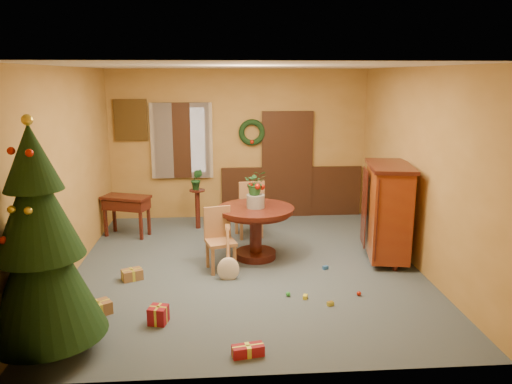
{
  "coord_description": "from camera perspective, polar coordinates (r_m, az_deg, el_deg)",
  "views": [
    {
      "loc": [
        -0.38,
        -6.95,
        2.79
      ],
      "look_at": [
        0.16,
        0.4,
        1.05
      ],
      "focal_mm": 35.0,
      "sensor_mm": 36.0,
      "label": 1
    }
  ],
  "objects": [
    {
      "name": "sideboard",
      "position": [
        7.82,
        14.82,
        -1.93
      ],
      "size": [
        0.8,
        1.25,
        1.49
      ],
      "color": "#5D140A",
      "rests_on": "floor"
    },
    {
      "name": "dining_table",
      "position": [
        7.68,
        -0.04,
        -3.53
      ],
      "size": [
        1.18,
        1.18,
        0.81
      ],
      "color": "black",
      "rests_on": "floor"
    },
    {
      "name": "plant_stand",
      "position": [
        9.25,
        -6.7,
        -1.41
      ],
      "size": [
        0.28,
        0.28,
        0.73
      ],
      "color": "black",
      "rests_on": "floor"
    },
    {
      "name": "gift_b",
      "position": [
        6.0,
        -11.1,
        -13.62
      ],
      "size": [
        0.24,
        0.24,
        0.2
      ],
      "color": "maroon",
      "rests_on": "floor"
    },
    {
      "name": "chair_near",
      "position": [
        7.31,
        -4.22,
        -5.09
      ],
      "size": [
        0.48,
        0.48,
        0.92
      ],
      "color": "#935D3A",
      "rests_on": "floor"
    },
    {
      "name": "stand_plant",
      "position": [
        9.15,
        -6.78,
        1.44
      ],
      "size": [
        0.24,
        0.2,
        0.39
      ],
      "primitive_type": "imported",
      "rotation": [
        0.0,
        0.0,
        -0.15
      ],
      "color": "#19471E",
      "rests_on": "plant_stand"
    },
    {
      "name": "guitar",
      "position": [
        6.95,
        -3.21,
        -7.16
      ],
      "size": [
        0.44,
        0.54,
        0.71
      ],
      "primitive_type": null,
      "rotation": [
        -0.49,
        0.0,
        -0.31
      ],
      "color": "beige",
      "rests_on": "floor"
    },
    {
      "name": "toy_c",
      "position": [
        6.53,
        5.65,
        -11.84
      ],
      "size": [
        0.07,
        0.09,
        0.05
      ],
      "primitive_type": "cube",
      "rotation": [
        0.0,
        0.0,
        1.21
      ],
      "color": "yellow",
      "rests_on": "floor"
    },
    {
      "name": "chair_far",
      "position": [
        8.64,
        -0.69,
        -1.73
      ],
      "size": [
        0.53,
        0.53,
        1.03
      ],
      "color": "#935D3A",
      "rests_on": "floor"
    },
    {
      "name": "centerpiece_plant",
      "position": [
        7.52,
        -0.04,
        1.09
      ],
      "size": [
        0.34,
        0.29,
        0.38
      ],
      "primitive_type": "imported",
      "color": "#1E4C23",
      "rests_on": "urn"
    },
    {
      "name": "christmas_tree",
      "position": [
        5.35,
        -23.44,
        -5.65
      ],
      "size": [
        1.18,
        1.18,
        2.43
      ],
      "color": "#382111",
      "rests_on": "floor"
    },
    {
      "name": "toy_e",
      "position": [
        6.39,
        8.49,
        -12.51
      ],
      "size": [
        0.09,
        0.08,
        0.05
      ],
      "primitive_type": "cube",
      "rotation": [
        0.0,
        0.0,
        0.41
      ],
      "color": "gold",
      "rests_on": "floor"
    },
    {
      "name": "urn",
      "position": [
        7.59,
        -0.04,
        -1.04
      ],
      "size": [
        0.27,
        0.27,
        0.2
      ],
      "primitive_type": "cylinder",
      "color": "slate",
      "rests_on": "dining_table"
    },
    {
      "name": "room_envelope",
      "position": [
        9.82,
        -0.74,
        3.46
      ],
      "size": [
        5.5,
        5.5,
        5.5
      ],
      "color": "#374750",
      "rests_on": "ground"
    },
    {
      "name": "toy_b",
      "position": [
        6.57,
        3.7,
        -11.56
      ],
      "size": [
        0.06,
        0.06,
        0.06
      ],
      "primitive_type": "sphere",
      "color": "green",
      "rests_on": "floor"
    },
    {
      "name": "writing_desk",
      "position": [
        9.03,
        -14.59,
        -1.55
      ],
      "size": [
        0.9,
        0.66,
        0.72
      ],
      "color": "black",
      "rests_on": "floor"
    },
    {
      "name": "gift_a",
      "position": [
        6.38,
        -17.57,
        -12.54
      ],
      "size": [
        0.35,
        0.33,
        0.15
      ],
      "color": "brown",
      "rests_on": "floor"
    },
    {
      "name": "gift_c",
      "position": [
        7.25,
        -13.97,
        -9.14
      ],
      "size": [
        0.32,
        0.28,
        0.15
      ],
      "color": "brown",
      "rests_on": "floor"
    },
    {
      "name": "toy_d",
      "position": [
        6.71,
        11.68,
        -11.3
      ],
      "size": [
        0.06,
        0.06,
        0.06
      ],
      "primitive_type": "sphere",
      "color": "#AF1E0B",
      "rests_on": "floor"
    },
    {
      "name": "toy_a",
      "position": [
        7.47,
        7.93,
        -8.56
      ],
      "size": [
        0.09,
        0.08,
        0.05
      ],
      "primitive_type": "cube",
      "rotation": [
        0.0,
        0.0,
        0.47
      ],
      "color": "#275DA9",
      "rests_on": "floor"
    },
    {
      "name": "gift_d",
      "position": [
        5.31,
        -0.93,
        -17.66
      ],
      "size": [
        0.34,
        0.19,
        0.12
      ],
      "color": "maroon",
      "rests_on": "floor"
    }
  ]
}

